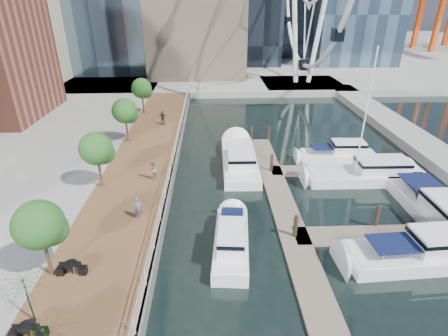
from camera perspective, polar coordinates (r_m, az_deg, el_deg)
boardwalk at (r=30.38m, az=-14.26°, el=-2.75°), size 6.00×60.00×1.00m
seawall at (r=29.88m, az=-8.62°, el=-2.70°), size 0.25×60.00×1.00m
land_far at (r=113.98m, az=-0.93°, el=18.81°), size 200.00×114.00×1.00m
breakwater at (r=40.90m, az=31.44°, el=1.69°), size 4.00×60.00×1.00m
pier at (r=66.71m, az=12.55°, el=13.09°), size 14.00×12.00×1.00m
railing at (r=29.42m, az=-8.95°, el=-0.95°), size 0.10×60.00×1.05m
floating_docks at (r=27.46m, az=20.79°, el=-7.08°), size 16.00×34.00×2.60m
street_trees at (r=28.56m, az=-20.17°, el=2.95°), size 2.60×42.60×4.60m
yacht_foreground at (r=25.57m, az=29.62°, el=-13.09°), size 10.76×3.43×2.15m
pedestrian_near at (r=24.70m, az=-13.83°, el=-6.36°), size 0.67×0.55×1.58m
pedestrian_mid at (r=29.49m, az=-11.61°, el=-0.38°), size 0.73×0.90×1.73m
pedestrian_far at (r=42.74m, az=-9.94°, el=8.10°), size 1.07×0.66×1.70m
moored_yachts at (r=30.75m, az=21.34°, el=-4.53°), size 19.58×37.32×11.50m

